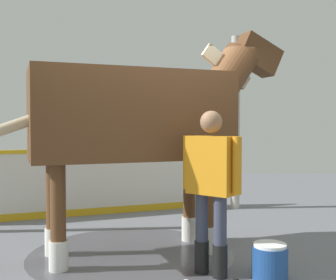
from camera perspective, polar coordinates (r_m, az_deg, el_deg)
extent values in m
cube|color=slate|center=(5.16, -1.64, -15.17)|extent=(16.00, 16.00, 0.02)
cylinder|color=#4C4C54|center=(5.12, -5.02, -15.19)|extent=(2.41, 2.41, 0.00)
cube|color=silver|center=(7.20, -9.96, -5.84)|extent=(4.51, 1.58, 1.06)
cube|color=gold|center=(7.14, -9.99, -1.38)|extent=(4.52, 1.60, 0.06)
cube|color=gold|center=(7.28, -9.93, -9.53)|extent=(4.51, 1.58, 0.12)
cylinder|color=#B7B2A8|center=(7.66, 9.19, 2.32)|extent=(0.16, 0.16, 3.11)
cube|color=brown|center=(4.89, -5.08, 3.33)|extent=(2.48, 1.69, 1.01)
cylinder|color=brown|center=(5.52, 2.93, -7.92)|extent=(0.16, 0.16, 1.12)
cylinder|color=silver|center=(5.61, 2.92, -11.99)|extent=(0.20, 0.20, 0.31)
cylinder|color=brown|center=(5.03, 5.48, -8.92)|extent=(0.16, 0.16, 1.12)
cylinder|color=silver|center=(5.12, 5.46, -13.37)|extent=(0.20, 0.20, 0.31)
cylinder|color=brown|center=(5.10, -15.40, -8.83)|extent=(0.16, 0.16, 1.12)
cylinder|color=silver|center=(5.19, -15.36, -13.22)|extent=(0.20, 0.20, 0.31)
cylinder|color=brown|center=(4.56, -14.76, -10.13)|extent=(0.16, 0.16, 1.12)
cylinder|color=silver|center=(4.66, -14.72, -15.00)|extent=(0.20, 0.20, 0.31)
cylinder|color=brown|center=(5.39, 7.96, 8.28)|extent=(0.93, 0.70, 0.91)
cube|color=#C6B793|center=(5.41, 7.96, 9.87)|extent=(0.67, 0.28, 0.56)
cube|color=brown|center=(5.66, 12.04, 11.27)|extent=(0.71, 0.47, 0.56)
cylinder|color=#C6B793|center=(4.71, -19.73, 2.05)|extent=(0.70, 0.34, 0.35)
cylinder|color=black|center=(4.35, 7.11, -16.08)|extent=(0.15, 0.15, 0.33)
cylinder|color=#383D51|center=(4.24, 7.14, -10.78)|extent=(0.13, 0.13, 0.49)
cylinder|color=black|center=(4.46, 4.62, -15.62)|extent=(0.15, 0.15, 0.33)
cylinder|color=#383D51|center=(4.35, 4.64, -10.44)|extent=(0.13, 0.13, 0.49)
cube|color=orange|center=(4.21, 5.90, -3.43)|extent=(0.51, 0.48, 0.58)
cylinder|color=orange|center=(4.07, 9.39, -3.44)|extent=(0.09, 0.09, 0.55)
cylinder|color=orange|center=(4.37, 2.65, -3.03)|extent=(0.09, 0.09, 0.55)
sphere|color=#936B4C|center=(4.19, 5.92, 2.48)|extent=(0.22, 0.22, 0.22)
cylinder|color=#1E478C|center=(4.40, 13.73, -15.97)|extent=(0.35, 0.35, 0.32)
cylinder|color=white|center=(4.35, 13.75, -13.76)|extent=(0.32, 0.32, 0.03)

